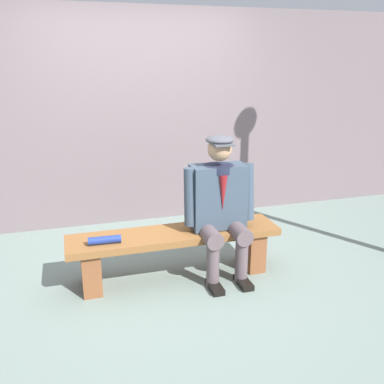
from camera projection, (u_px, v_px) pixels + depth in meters
ground_plane at (175, 276)px, 3.83m from camera, size 30.00×30.00×0.00m
bench at (175, 246)px, 3.74m from camera, size 1.85×0.41×0.43m
seated_man at (220, 202)px, 3.68m from camera, size 0.64×0.57×1.26m
rolled_magazine at (105, 240)px, 3.45m from camera, size 0.27×0.08×0.07m
stadium_wall at (139, 118)px, 4.94m from camera, size 12.00×0.24×2.43m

